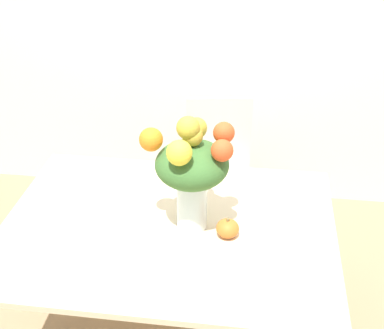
# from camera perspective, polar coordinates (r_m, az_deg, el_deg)

# --- Properties ---
(wall_back) EXTENTS (8.00, 0.06, 2.70)m
(wall_back) POSITION_cam_1_polar(r_m,az_deg,el_deg) (3.58, 1.61, 16.09)
(wall_back) COLOR white
(wall_back) RESTS_ON ground_plane
(dining_table) EXTENTS (1.51, 1.12, 0.77)m
(dining_table) POSITION_cam_1_polar(r_m,az_deg,el_deg) (2.49, -2.55, -7.97)
(dining_table) COLOR beige
(dining_table) RESTS_ON ground_plane
(flower_vase) EXTENTS (0.40, 0.33, 0.54)m
(flower_vase) POSITION_cam_1_polar(r_m,az_deg,el_deg) (2.27, -0.03, -0.38)
(flower_vase) COLOR silver
(flower_vase) RESTS_ON dining_table
(pumpkin) EXTENTS (0.10, 0.10, 0.09)m
(pumpkin) POSITION_cam_1_polar(r_m,az_deg,el_deg) (2.36, 3.82, -6.80)
(pumpkin) COLOR orange
(pumpkin) RESTS_ON dining_table
(dining_chair_near_window) EXTENTS (0.48, 0.48, 0.97)m
(dining_chair_near_window) POSITION_cam_1_polar(r_m,az_deg,el_deg) (3.31, 2.90, -1.20)
(dining_chair_near_window) COLOR silver
(dining_chair_near_window) RESTS_ON ground_plane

